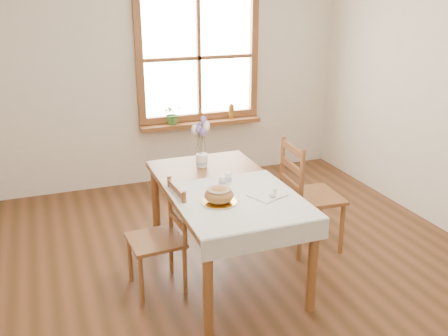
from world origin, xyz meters
The scene contains 18 objects.
ground centered at (0.00, 0.00, 0.00)m, with size 5.00×5.00×0.00m, color brown.
room_walls centered at (0.00, 0.00, 1.71)m, with size 4.60×5.10×2.65m.
window centered at (0.50, 2.47, 1.45)m, with size 1.46×0.08×1.46m.
window_sill centered at (0.50, 2.40, 0.69)m, with size 1.46×0.20×0.05m.
dining_table centered at (0.00, 0.30, 0.66)m, with size 0.90×1.60×0.75m.
table_linen centered at (0.00, 0.00, 0.76)m, with size 0.91×0.99×0.01m, color silver.
chair_left centered at (-0.58, 0.24, 0.42)m, with size 0.40×0.41×0.85m, color brown, non-canonical shape.
chair_right centered at (0.87, 0.41, 0.50)m, with size 0.47×0.49×1.00m, color brown, non-canonical shape.
bread_plate centered at (-0.16, -0.02, 0.77)m, with size 0.25×0.25×0.01m, color white.
bread_loaf centered at (-0.16, -0.02, 0.83)m, with size 0.21×0.21×0.12m, color #B2703F.
egg_napkin centered at (0.23, -0.02, 0.77)m, with size 0.24×0.20×0.01m, color silver.
eggs centered at (0.23, -0.02, 0.79)m, with size 0.19×0.17×0.04m, color white, non-canonical shape.
salt_shaker centered at (-0.03, 0.26, 0.81)m, with size 0.05×0.05×0.10m, color white.
pepper_shaker centered at (0.04, 0.31, 0.81)m, with size 0.05×0.05×0.10m, color white.
flower_vase centered at (-0.03, 0.78, 0.80)m, with size 0.10×0.10×0.11m, color white.
lavender_bouquet centered at (-0.03, 0.78, 1.02)m, with size 0.18×0.18×0.33m, color #745DA5, non-canonical shape.
potted_plant centered at (0.15, 2.40, 0.81)m, with size 0.22×0.25×0.19m, color #3D762F.
amber_bottle centered at (0.88, 2.40, 0.81)m, with size 0.07×0.07×0.18m, color #98661C.
Camera 1 is at (-1.28, -3.09, 2.22)m, focal length 40.00 mm.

